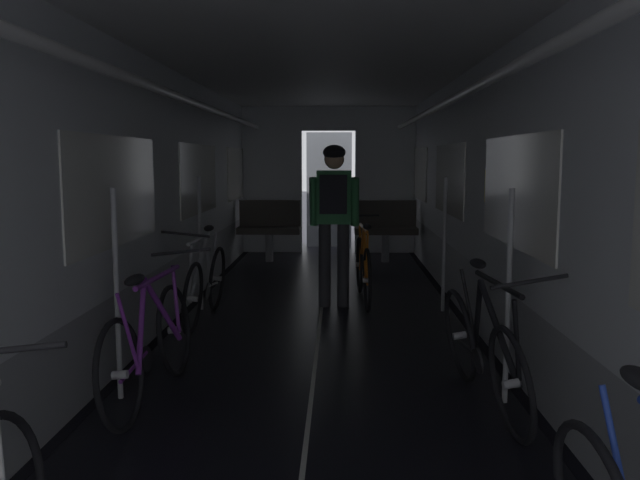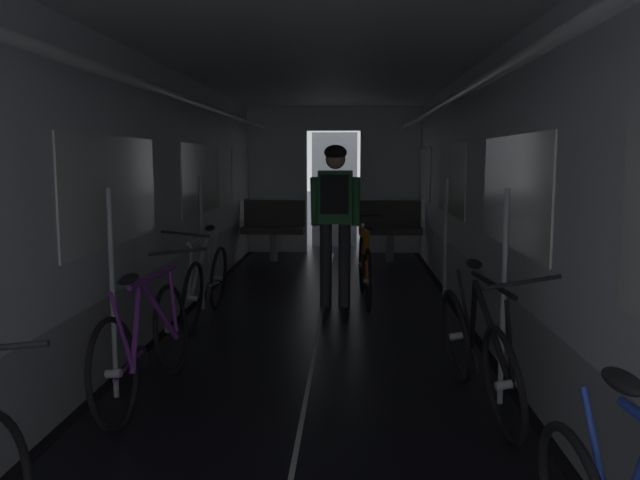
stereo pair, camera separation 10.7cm
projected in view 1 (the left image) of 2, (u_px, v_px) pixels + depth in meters
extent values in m
cube|color=black|center=(149.00, 348.00, 5.53)|extent=(0.08, 11.50, 0.01)
cube|color=black|center=(487.00, 351.00, 5.45)|extent=(0.08, 11.50, 0.01)
cube|color=beige|center=(317.00, 349.00, 5.49)|extent=(0.03, 11.27, 0.00)
cube|color=#9EA0A5|center=(136.00, 313.00, 5.50)|extent=(0.12, 11.50, 0.60)
cube|color=silver|center=(131.00, 166.00, 5.34)|extent=(0.12, 11.50, 1.85)
cube|color=white|center=(116.00, 191.00, 4.79)|extent=(0.02, 1.90, 0.80)
cube|color=white|center=(199.00, 179.00, 7.65)|extent=(0.02, 1.90, 0.80)
cube|color=white|center=(237.00, 173.00, 10.50)|extent=(0.02, 1.90, 0.80)
cube|color=yellow|center=(139.00, 188.00, 5.35)|extent=(0.01, 0.20, 0.28)
cylinder|color=white|center=(171.00, 94.00, 5.26)|extent=(0.07, 11.04, 0.07)
cylinder|color=#B7BABF|center=(117.00, 295.00, 4.30)|extent=(0.04, 0.04, 1.40)
cylinder|color=#B7BABF|center=(200.00, 244.00, 6.88)|extent=(0.04, 0.04, 1.40)
cube|color=#9EA0A5|center=(500.00, 316.00, 5.41)|extent=(0.12, 11.50, 0.60)
cube|color=silver|center=(505.00, 166.00, 5.26)|extent=(0.12, 11.50, 1.85)
cube|color=white|center=(515.00, 192.00, 4.71)|extent=(0.02, 1.90, 0.80)
cube|color=white|center=(449.00, 179.00, 7.56)|extent=(0.02, 1.90, 0.80)
cube|color=white|center=(419.00, 174.00, 10.41)|extent=(0.02, 1.90, 0.80)
cube|color=yellow|center=(488.00, 186.00, 5.60)|extent=(0.01, 0.20, 0.28)
cylinder|color=white|center=(465.00, 93.00, 5.20)|extent=(0.07, 11.04, 0.07)
cylinder|color=#B7BABF|center=(508.00, 297.00, 4.22)|extent=(0.04, 0.04, 1.40)
cylinder|color=#B7BABF|center=(444.00, 245.00, 6.80)|extent=(0.04, 0.04, 1.40)
cube|color=silver|center=(272.00, 180.00, 11.13)|extent=(1.00, 0.12, 2.45)
cube|color=silver|center=(385.00, 180.00, 11.07)|extent=(1.00, 0.12, 2.45)
cube|color=silver|center=(329.00, 119.00, 10.98)|extent=(0.90, 0.12, 0.40)
cube|color=#4C4F54|center=(329.00, 190.00, 11.82)|extent=(0.81, 0.04, 2.05)
cube|color=silver|center=(317.00, 40.00, 5.18)|extent=(3.14, 11.62, 0.12)
cylinder|color=gray|center=(269.00, 247.00, 10.20)|extent=(0.12, 0.12, 0.44)
cube|color=#47423D|center=(269.00, 230.00, 10.17)|extent=(0.96, 0.44, 0.10)
cube|color=#47423D|center=(270.00, 213.00, 10.32)|extent=(0.96, 0.08, 0.40)
torus|color=gray|center=(243.00, 200.00, 10.34)|extent=(0.14, 0.14, 0.02)
cylinder|color=gray|center=(386.00, 248.00, 10.15)|extent=(0.12, 0.12, 0.44)
cube|color=#47423D|center=(386.00, 230.00, 10.11)|extent=(0.96, 0.44, 0.10)
cube|color=#47423D|center=(385.00, 213.00, 10.27)|extent=(0.96, 0.08, 0.40)
torus|color=gray|center=(358.00, 200.00, 10.29)|extent=(0.14, 0.14, 0.02)
torus|color=black|center=(460.00, 335.00, 4.69)|extent=(0.20, 0.68, 0.67)
cylinder|color=#B2B2B7|center=(460.00, 335.00, 4.69)|extent=(0.10, 0.06, 0.06)
torus|color=black|center=(511.00, 384.00, 3.68)|extent=(0.20, 0.68, 0.67)
cylinder|color=#B2B2B7|center=(511.00, 384.00, 3.68)|extent=(0.10, 0.06, 0.06)
cylinder|color=black|center=(499.00, 331.00, 3.97)|extent=(0.17, 0.53, 0.56)
cylinder|color=black|center=(478.00, 315.00, 4.37)|extent=(0.09, 0.35, 0.55)
cylinder|color=black|center=(498.00, 284.00, 4.09)|extent=(0.12, 0.82, 0.04)
cylinder|color=black|center=(468.00, 305.00, 4.59)|extent=(0.11, 0.16, 0.49)
cylinder|color=black|center=(468.00, 347.00, 4.47)|extent=(0.07, 0.45, 0.07)
cylinder|color=black|center=(517.00, 341.00, 3.68)|extent=(0.10, 0.10, 0.49)
cylinder|color=black|center=(478.00, 361.00, 4.25)|extent=(0.05, 0.17, 0.17)
ellipsoid|color=black|center=(478.00, 263.00, 4.51)|extent=(0.12, 0.25, 0.07)
cylinder|color=black|center=(529.00, 282.00, 3.63)|extent=(0.44, 0.07, 0.09)
torus|color=black|center=(120.00, 375.00, 3.83)|extent=(0.15, 0.68, 0.67)
cylinder|color=#B2B2B7|center=(120.00, 375.00, 3.83)|extent=(0.10, 0.06, 0.06)
torus|color=black|center=(174.00, 330.00, 4.84)|extent=(0.15, 0.68, 0.67)
cylinder|color=#B2B2B7|center=(174.00, 330.00, 4.84)|extent=(0.10, 0.06, 0.06)
cylinder|color=purple|center=(163.00, 311.00, 4.50)|extent=(0.13, 0.54, 0.56)
cylinder|color=purple|center=(141.00, 326.00, 4.10)|extent=(0.08, 0.35, 0.55)
cylinder|color=purple|center=(158.00, 277.00, 4.31)|extent=(0.09, 0.82, 0.04)
cylinder|color=purple|center=(128.00, 332.00, 3.87)|extent=(0.09, 0.16, 0.49)
cylinder|color=purple|center=(134.00, 366.00, 4.06)|extent=(0.05, 0.45, 0.07)
cylinder|color=purple|center=(176.00, 299.00, 4.78)|extent=(0.08, 0.09, 0.49)
cylinder|color=black|center=(147.00, 359.00, 4.28)|extent=(0.04, 0.17, 0.17)
ellipsoid|color=black|center=(135.00, 280.00, 3.88)|extent=(0.11, 0.25, 0.07)
cylinder|color=black|center=(181.00, 252.00, 4.75)|extent=(0.44, 0.05, 0.07)
cylinder|color=black|center=(5.00, 350.00, 2.31)|extent=(0.44, 0.02, 0.07)
torus|color=black|center=(217.00, 278.00, 6.92)|extent=(0.12, 0.67, 0.67)
cylinder|color=#B2B2B7|center=(217.00, 278.00, 6.92)|extent=(0.10, 0.05, 0.06)
torus|color=black|center=(193.00, 299.00, 5.91)|extent=(0.12, 0.67, 0.67)
cylinder|color=#B2B2B7|center=(193.00, 299.00, 5.91)|extent=(0.10, 0.05, 0.06)
cylinder|color=#ADAFB5|center=(198.00, 269.00, 6.20)|extent=(0.10, 0.54, 0.56)
cylinder|color=#ADAFB5|center=(208.00, 262.00, 6.61)|extent=(0.08, 0.34, 0.55)
cylinder|color=#ADAFB5|center=(199.00, 239.00, 6.32)|extent=(0.06, 0.82, 0.04)
cylinder|color=#ADAFB5|center=(213.00, 257.00, 6.83)|extent=(0.07, 0.16, 0.49)
cylinder|color=#ADAFB5|center=(213.00, 284.00, 6.70)|extent=(0.04, 0.45, 0.07)
cylinder|color=#ADAFB5|center=(191.00, 272.00, 5.92)|extent=(0.07, 0.09, 0.49)
cylinder|color=black|center=(208.00, 291.00, 6.48)|extent=(0.03, 0.17, 0.17)
ellipsoid|color=black|center=(209.00, 228.00, 6.74)|extent=(0.10, 0.24, 0.07)
cylinder|color=black|center=(186.00, 234.00, 5.86)|extent=(0.44, 0.04, 0.06)
cylinder|color=#2342B7|center=(617.00, 461.00, 2.22)|extent=(0.10, 0.16, 0.49)
cylinder|color=#2D2D33|center=(325.00, 265.00, 7.07)|extent=(0.13, 0.13, 0.90)
cylinder|color=#2D2D33|center=(343.00, 265.00, 7.05)|extent=(0.13, 0.13, 0.90)
cube|color=#337F47|center=(334.00, 197.00, 6.97)|extent=(0.37, 0.23, 0.56)
cylinder|color=#337F47|center=(314.00, 202.00, 7.01)|extent=(0.10, 0.20, 0.53)
cylinder|color=#337F47|center=(355.00, 202.00, 6.98)|extent=(0.10, 0.20, 0.53)
sphere|color=tan|center=(334.00, 159.00, 6.92)|extent=(0.21, 0.21, 0.21)
ellipsoid|color=black|center=(334.00, 152.00, 6.91)|extent=(0.25, 0.29, 0.16)
cube|color=black|center=(333.00, 194.00, 6.80)|extent=(0.29, 0.17, 0.40)
torus|color=black|center=(367.00, 280.00, 6.81)|extent=(0.07, 0.67, 0.67)
cylinder|color=#B2B2B7|center=(367.00, 280.00, 6.81)|extent=(0.09, 0.05, 0.05)
torus|color=black|center=(360.00, 264.00, 7.82)|extent=(0.07, 0.67, 0.67)
cylinder|color=#B2B2B7|center=(360.00, 264.00, 7.82)|extent=(0.09, 0.05, 0.05)
cylinder|color=orange|center=(362.00, 250.00, 7.48)|extent=(0.06, 0.54, 0.56)
cylinder|color=orange|center=(365.00, 255.00, 7.07)|extent=(0.06, 0.34, 0.55)
cylinder|color=orange|center=(364.00, 228.00, 7.29)|extent=(0.07, 0.82, 0.03)
cylinder|color=orange|center=(367.00, 256.00, 6.85)|extent=(0.03, 0.16, 0.49)
cylinder|color=orange|center=(365.00, 278.00, 7.03)|extent=(0.05, 0.45, 0.07)
cylinder|color=orange|center=(360.00, 245.00, 7.76)|extent=(0.04, 0.09, 0.49)
cylinder|color=black|center=(364.00, 277.00, 7.26)|extent=(0.02, 0.17, 0.17)
ellipsoid|color=black|center=(367.00, 227.00, 6.86)|extent=(0.10, 0.24, 0.06)
cylinder|color=black|center=(361.00, 216.00, 7.74)|extent=(0.44, 0.04, 0.03)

